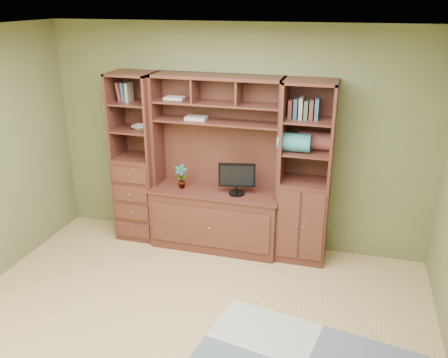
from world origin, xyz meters
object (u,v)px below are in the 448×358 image
(left_tower, at_px, (137,158))
(monitor, at_px, (237,173))
(right_tower, at_px, (306,174))
(center_hutch, at_px, (215,167))

(left_tower, xyz_separation_m, monitor, (1.27, -0.07, -0.04))
(right_tower, distance_m, monitor, 0.76)
(center_hutch, height_order, monitor, center_hutch)
(center_hutch, distance_m, right_tower, 1.03)
(monitor, bearing_deg, right_tower, -5.34)
(center_hutch, xyz_separation_m, monitor, (0.27, -0.03, -0.04))
(left_tower, height_order, monitor, left_tower)
(left_tower, height_order, right_tower, same)
(center_hutch, bearing_deg, left_tower, 177.71)
(center_hutch, distance_m, monitor, 0.27)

